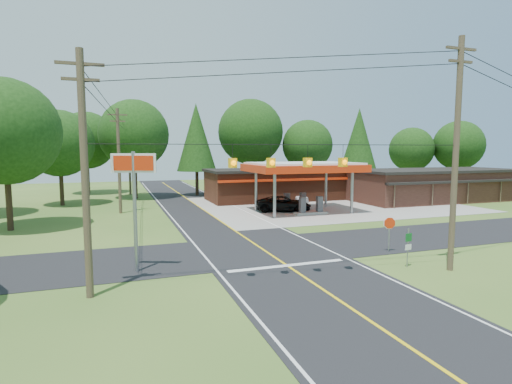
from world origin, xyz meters
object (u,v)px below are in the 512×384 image
object	(u,v)px
gas_canopy	(303,169)
octagonal_stop_sign	(389,226)
suv_car	(284,204)
sedan_car	(298,196)
big_stop_sign	(134,185)

from	to	relation	value
gas_canopy	octagonal_stop_sign	bearing A→B (deg)	-97.65
suv_car	sedan_car	world-z (taller)	suv_car
sedan_car	octagonal_stop_sign	bearing A→B (deg)	-97.54
suv_car	sedan_car	xyz separation A→B (m)	(4.67, 6.43, -0.14)
suv_car	octagonal_stop_sign	distance (m)	16.88
gas_canopy	suv_car	bearing A→B (deg)	153.28
suv_car	octagonal_stop_sign	bearing A→B (deg)	-162.73
big_stop_sign	octagonal_stop_sign	xyz separation A→B (m)	(14.35, -1.00, -2.79)
gas_canopy	sedan_car	world-z (taller)	gas_canopy
big_stop_sign	octagonal_stop_sign	bearing A→B (deg)	-4.00
gas_canopy	octagonal_stop_sign	distance (m)	16.38
sedan_car	octagonal_stop_sign	size ratio (longest dim) A/B	1.69
suv_car	big_stop_sign	size ratio (longest dim) A/B	0.90
suv_car	sedan_car	bearing A→B (deg)	-17.10
suv_car	big_stop_sign	xyz separation A→B (m)	(-14.83, -15.85, 3.62)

